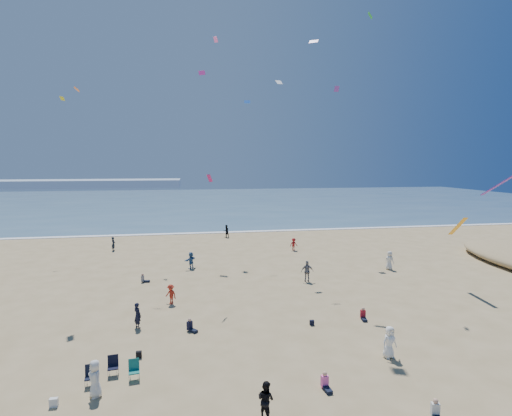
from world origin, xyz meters
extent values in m
plane|color=tan|center=(0.00, 0.00, 0.00)|extent=(220.00, 220.00, 0.00)
cube|color=#476B84|center=(0.00, 95.00, 0.03)|extent=(220.00, 100.00, 0.06)
cube|color=white|center=(0.00, 45.00, 0.04)|extent=(220.00, 1.20, 0.08)
cube|color=#7A8EA8|center=(-60.00, 170.00, 1.60)|extent=(110.00, 20.00, 3.20)
imported|color=#A92718|center=(-3.50, 14.41, 0.76)|extent=(1.11, 1.07, 1.52)
imported|color=black|center=(-5.47, 10.22, 0.85)|extent=(0.71, 0.73, 1.70)
imported|color=black|center=(-11.13, 34.58, 0.85)|extent=(0.48, 0.67, 1.70)
imported|color=black|center=(3.39, 41.04, 0.91)|extent=(1.09, 1.00, 1.81)
imported|color=white|center=(8.75, 3.70, 0.89)|extent=(0.96, 0.72, 1.78)
imported|color=gray|center=(8.49, 18.13, 0.96)|extent=(1.19, 0.63, 1.93)
imported|color=silver|center=(17.92, 20.69, 0.94)|extent=(0.99, 1.10, 1.89)
imported|color=silver|center=(-6.48, 2.58, 0.87)|extent=(0.89, 1.01, 1.74)
imported|color=#356194|center=(-1.85, 24.53, 0.86)|extent=(1.40, 1.55, 1.72)
imported|color=maroon|center=(10.71, 30.90, 0.77)|extent=(1.08, 0.75, 1.53)
imported|color=black|center=(0.97, -0.30, 0.82)|extent=(0.99, 1.00, 1.63)
cube|color=silver|center=(-8.14, 2.06, 0.20)|extent=(0.35, 0.20, 0.40)
cube|color=black|center=(-4.94, 6.01, 0.19)|extent=(0.30, 0.22, 0.38)
cube|color=black|center=(5.90, 8.68, 0.17)|extent=(0.28, 0.18, 0.34)
cube|color=#622090|center=(8.98, 18.85, 21.23)|extent=(0.87, 0.74, 0.34)
cube|color=blue|center=(4.79, 29.75, 17.58)|extent=(0.70, 0.32, 0.37)
cube|color=#622C8A|center=(15.41, 29.83, 19.35)|extent=(0.59, 0.35, 0.63)
cube|color=white|center=(7.34, 24.95, 18.91)|extent=(0.68, 0.69, 0.46)
cube|color=pink|center=(1.78, 35.87, 25.97)|extent=(0.62, 0.59, 0.62)
cube|color=#EA2351|center=(-0.35, 15.59, 9.55)|extent=(0.52, 0.79, 0.58)
cube|color=orange|center=(-10.42, 17.96, 16.43)|extent=(0.57, 0.91, 0.31)
cube|color=yellow|center=(-16.34, 35.39, 18.25)|extent=(0.56, 0.59, 0.50)
cube|color=#8D2093|center=(-0.13, 32.28, 21.12)|extent=(0.84, 0.65, 0.45)
cube|color=green|center=(14.16, 18.87, 23.71)|extent=(0.46, 0.55, 0.54)
cube|color=#6A279E|center=(17.86, 6.34, 9.70)|extent=(0.35, 3.14, 2.21)
cube|color=orange|center=(20.27, 13.91, 5.43)|extent=(0.35, 2.64, 1.87)
camera|label=1|loc=(-2.16, -15.79, 10.77)|focal=28.00mm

